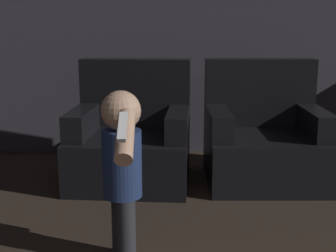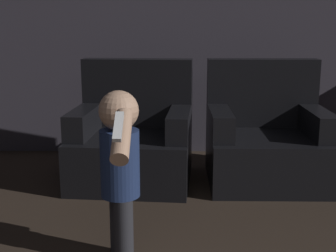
# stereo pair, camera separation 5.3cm
# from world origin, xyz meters

# --- Properties ---
(wall_back) EXTENTS (8.40, 0.05, 2.60)m
(wall_back) POSITION_xyz_m (0.00, 4.50, 1.30)
(wall_back) COLOR #3D3842
(wall_back) RESTS_ON ground_plane
(armchair_left) EXTENTS (0.98, 0.90, 0.95)m
(armchair_left) POSITION_xyz_m (-0.36, 3.65, 0.32)
(armchair_left) COLOR black
(armchair_left) RESTS_ON ground_plane
(armchair_right) EXTENTS (0.92, 0.83, 0.95)m
(armchair_right) POSITION_xyz_m (0.70, 3.65, 0.32)
(armchair_right) COLOR black
(armchair_right) RESTS_ON ground_plane
(person_toddler) EXTENTS (0.20, 0.62, 0.92)m
(person_toddler) POSITION_xyz_m (-0.32, 2.33, 0.54)
(person_toddler) COLOR #28282D
(person_toddler) RESTS_ON ground_plane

